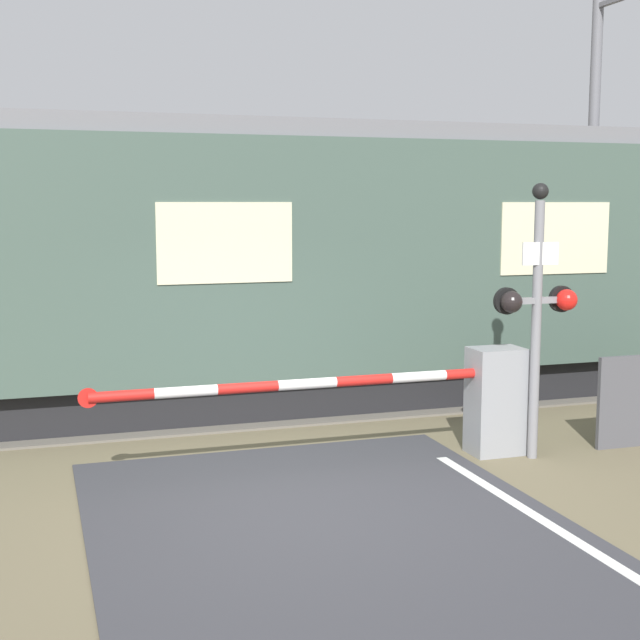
% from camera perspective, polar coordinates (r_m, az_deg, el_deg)
% --- Properties ---
extents(ground_plane, '(80.00, 80.00, 0.00)m').
position_cam_1_polar(ground_plane, '(8.74, -0.67, -11.74)').
color(ground_plane, '#6B6047').
extents(track_bed, '(36.00, 3.20, 0.13)m').
position_cam_1_polar(track_bed, '(12.93, -6.59, -5.31)').
color(track_bed, '#666056').
rests_on(track_bed, ground_plane).
extents(train, '(17.03, 3.07, 3.96)m').
position_cam_1_polar(train, '(14.22, 11.46, 3.90)').
color(train, black).
rests_on(train, ground_plane).
extents(crossing_barrier, '(4.95, 0.44, 1.24)m').
position_cam_1_polar(crossing_barrier, '(10.32, 9.56, -4.96)').
color(crossing_barrier, gray).
rests_on(crossing_barrier, ground_plane).
extents(signal_post, '(1.00, 0.26, 3.10)m').
position_cam_1_polar(signal_post, '(10.20, 13.74, 0.97)').
color(signal_post, gray).
rests_on(signal_post, ground_plane).
extents(catenary_pole, '(0.20, 1.90, 6.84)m').
position_cam_1_polar(catenary_pole, '(17.52, 17.10, 9.42)').
color(catenary_pole, slate).
rests_on(catenary_pole, ground_plane).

